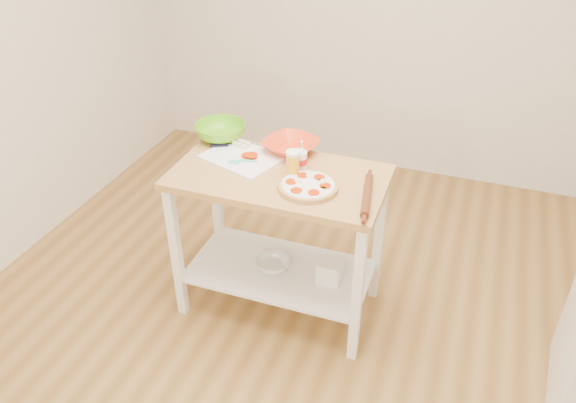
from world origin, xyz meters
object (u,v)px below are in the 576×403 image
Objects in this scene: prep_island at (279,214)px; spatula at (241,161)px; orange_bowl at (291,146)px; knife at (228,145)px; shelf_glass_bowl at (273,264)px; rolling_pin at (367,195)px; green_bowl at (221,132)px; yogurt_tub at (299,160)px; beer_pint at (293,164)px; pizza at (308,186)px; cutting_board at (243,156)px; shelf_bin at (330,271)px.

spatula is at bearing 171.66° from prep_island.
knife is at bearing -168.70° from orange_bowl.
prep_island is 0.36m from shelf_glass_bowl.
rolling_pin reaches higher than prep_island.
knife is 0.85× the size of green_bowl.
rolling_pin is at bearing -23.02° from yogurt_tub.
green_bowl is 1.48× the size of shelf_glass_bowl.
pizza is at bearing -38.11° from beer_pint.
prep_island is at bearing -17.14° from spatula.
prep_island is at bearing 171.04° from rolling_pin.
green_bowl is at bearing 160.31° from cutting_board.
spatula is 0.72m from rolling_pin.
yogurt_tub reaches higher than knife.
prep_island is 7.58× the size of spatula.
knife reaches higher than shelf_bin.
shelf_bin is (0.30, 0.01, -0.32)m from prep_island.
orange_bowl is 0.44m from green_bowl.
yogurt_tub reaches higher than beer_pint.
yogurt_tub reaches higher than shelf_bin.
pizza is 0.21m from yogurt_tub.
spatula is at bearing -132.61° from orange_bowl.
cutting_board reaches higher than knife.
shelf_glass_bowl is at bearing 172.53° from rolling_pin.
beer_pint reaches higher than orange_bowl.
knife is 0.49m from beer_pint.
spatula is 0.60× the size of knife.
prep_island is 0.50m from knife.
prep_island is 0.37m from cutting_board.
yogurt_tub is 1.35× the size of shelf_bin.
yogurt_tub is (0.33, -0.00, 0.04)m from cutting_board.
green_bowl reaches higher than prep_island.
rolling_pin is (0.86, -0.26, 0.00)m from knife.
orange_bowl reaches higher than shelf_glass_bowl.
prep_island reaches higher than shelf_bin.
shelf_glass_bowl is (-0.02, -0.26, -0.64)m from orange_bowl.
green_bowl is 1.01m from shelf_bin.
cutting_board is at bearing 164.23° from beer_pint.
shelf_glass_bowl is (-0.53, 0.07, -0.63)m from rolling_pin.
prep_island is at bearing -129.95° from yogurt_tub.
shelf_bin is at bearing -11.12° from spatula.
knife is at bearing 165.81° from shelf_bin.
yogurt_tub is 0.44m from rolling_pin.
orange_bowl is at bearing 147.13° from rolling_pin.
spatula reaches higher than shelf_bin.
shelf_bin is (0.67, -0.17, -0.59)m from knife.
beer_pint reaches higher than knife.
pizza is 2.05× the size of spatula.
rolling_pin is (0.73, -0.18, 0.01)m from cutting_board.
shelf_bin is (0.52, -0.02, -0.59)m from spatula.
cutting_board is (-0.44, 0.18, -0.01)m from pizza.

